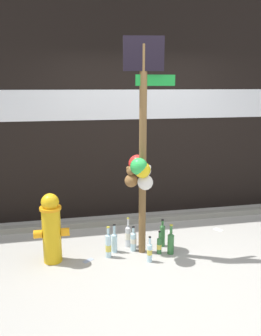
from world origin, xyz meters
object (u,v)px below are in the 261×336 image
(memorial_post, at_px, (141,145))
(bottle_2, at_px, (171,242))
(fire_hydrant, at_px, (51,228))
(bottle_1, at_px, (150,252))
(bottle_3, at_px, (162,235))
(bottle_7, at_px, (114,241))
(bottle_0, at_px, (128,235))
(bottle_4, at_px, (108,245))
(bottle_5, at_px, (159,245))
(bottle_6, at_px, (133,241))

(memorial_post, bearing_deg, bottle_2, -15.43)
(fire_hydrant, height_order, bottle_1, fire_hydrant)
(bottle_3, bearing_deg, bottle_7, -176.87)
(bottle_1, bearing_deg, bottle_0, 110.66)
(bottle_0, bearing_deg, fire_hydrant, -167.90)
(bottle_4, bearing_deg, bottle_5, -3.17)
(memorial_post, bearing_deg, bottle_7, 163.96)
(bottle_5, bearing_deg, bottle_0, 141.21)
(bottle_3, xyz_separation_m, bottle_7, (-0.62, -0.03, -0.02))
(fire_hydrant, distance_m, bottle_3, 1.38)
(bottle_1, distance_m, bottle_2, 0.33)
(bottle_4, xyz_separation_m, bottle_5, (0.61, -0.03, -0.05))
(fire_hydrant, relative_size, bottle_5, 2.84)
(bottle_6, relative_size, bottle_7, 0.88)
(fire_hydrant, height_order, bottle_6, fire_hydrant)
(fire_hydrant, xyz_separation_m, bottle_1, (1.09, -0.24, -0.29))
(memorial_post, distance_m, fire_hydrant, 1.38)
(bottle_1, distance_m, bottle_4, 0.49)
(bottle_7, bearing_deg, fire_hydrant, -173.43)
(memorial_post, relative_size, bottle_5, 8.65)
(bottle_1, height_order, bottle_2, bottle_2)
(bottle_7, bearing_deg, bottle_0, 30.59)
(bottle_2, relative_size, bottle_4, 0.98)
(memorial_post, distance_m, bottle_3, 1.22)
(fire_hydrant, xyz_separation_m, bottle_4, (0.64, -0.03, -0.26))
(bottle_3, bearing_deg, memorial_post, -158.80)
(bottle_4, bearing_deg, bottle_7, 52.20)
(bottle_2, relative_size, bottle_3, 1.05)
(bottle_3, height_order, bottle_4, bottle_4)
(bottle_2, bearing_deg, fire_hydrant, 175.88)
(bottle_5, bearing_deg, memorial_post, 163.77)
(bottle_6, bearing_deg, bottle_1, -68.31)
(bottle_1, xyz_separation_m, bottle_6, (-0.12, 0.31, 0.01))
(bottle_0, xyz_separation_m, bottle_6, (0.04, -0.13, -0.02))
(bottle_2, height_order, bottle_7, bottle_2)
(bottle_0, distance_m, bottle_1, 0.47)
(bottle_5, relative_size, bottle_6, 0.92)
(bottle_3, relative_size, bottle_6, 1.14)
(bottle_7, bearing_deg, bottle_4, -127.80)
(bottle_0, bearing_deg, bottle_3, -10.73)
(memorial_post, height_order, fire_hydrant, memorial_post)
(bottle_0, height_order, bottle_6, bottle_0)
(bottle_5, distance_m, bottle_6, 0.32)
(bottle_0, distance_m, bottle_2, 0.55)
(bottle_4, distance_m, bottle_5, 0.62)
(fire_hydrant, relative_size, bottle_6, 2.61)
(fire_hydrant, bearing_deg, bottle_2, -4.12)
(bottle_5, bearing_deg, bottle_7, 163.88)
(memorial_post, relative_size, bottle_6, 7.96)
(memorial_post, height_order, bottle_5, memorial_post)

